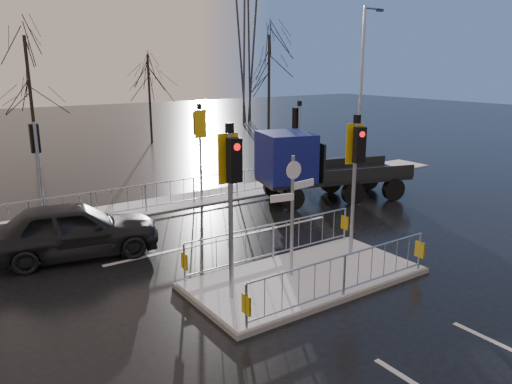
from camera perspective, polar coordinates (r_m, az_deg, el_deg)
ground at (r=13.00m, az=5.62°, el=-9.95°), size 120.00×120.00×0.00m
snow_verge at (r=19.94m, az=-10.42°, el=-1.32°), size 30.00×2.00×0.04m
lane_markings at (r=12.77m, az=6.59°, el=-10.42°), size 8.00×11.38×0.01m
traffic_island at (r=12.84m, az=5.59°, el=-8.36°), size 6.00×3.04×4.15m
far_kerb_fixtures at (r=19.37m, az=-9.14°, el=1.32°), size 18.00×0.65×3.83m
car_far_lane at (r=15.05m, az=-20.16°, el=-4.06°), size 5.00×2.77×1.61m
flatbed_truck at (r=19.76m, az=5.72°, el=3.09°), size 6.42×3.77×2.80m
tree_far_a at (r=31.53m, az=-24.59°, el=12.20°), size 3.75×3.75×7.08m
tree_far_b at (r=35.76m, az=-12.15°, el=12.23°), size 3.25×3.25×6.14m
tree_far_c at (r=37.03m, az=1.50°, el=14.10°), size 4.00×4.00×7.55m
street_lamp_right at (r=25.32m, az=12.05°, el=11.94°), size 1.25×0.18×8.00m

